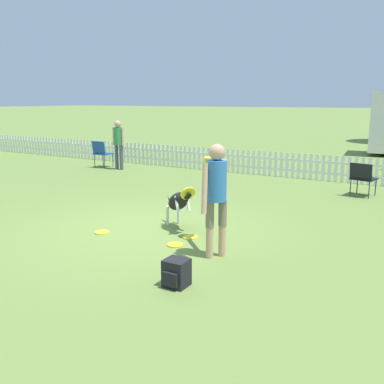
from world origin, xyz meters
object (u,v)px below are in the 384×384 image
(leaping_dog, at_px, (179,201))
(frisbee_near_dog, at_px, (102,232))
(backpack_on_grass, at_px, (176,273))
(folding_chair_blue_left, at_px, (101,152))
(frisbee_near_handler, at_px, (175,245))
(spectator_standing, at_px, (118,140))
(handler_person, at_px, (216,187))
(folding_chair_center, at_px, (363,176))
(frisbee_midfield, at_px, (190,237))

(leaping_dog, distance_m, frisbee_near_dog, 1.41)
(frisbee_near_dog, bearing_deg, leaping_dog, 40.92)
(backpack_on_grass, xyz_separation_m, folding_chair_blue_left, (-7.08, 6.56, 0.37))
(frisbee_near_handler, distance_m, spectator_standing, 7.74)
(handler_person, distance_m, folding_chair_blue_left, 8.86)
(leaping_dog, distance_m, folding_chair_blue_left, 7.42)
(frisbee_near_dog, xyz_separation_m, folding_chair_center, (3.32, 5.19, 0.46))
(backpack_on_grass, bearing_deg, frisbee_near_dog, 152.74)
(spectator_standing, bearing_deg, folding_chair_center, 174.39)
(spectator_standing, bearing_deg, frisbee_near_handler, 132.22)
(frisbee_near_handler, xyz_separation_m, frisbee_midfield, (0.01, 0.45, 0.00))
(handler_person, bearing_deg, spectator_standing, 86.35)
(folding_chair_blue_left, bearing_deg, frisbee_near_handler, 138.50)
(frisbee_midfield, relative_size, folding_chair_blue_left, 0.28)
(handler_person, distance_m, folding_chair_center, 5.33)
(leaping_dog, height_order, backpack_on_grass, leaping_dog)
(leaping_dog, bearing_deg, handler_person, 90.48)
(handler_person, height_order, folding_chair_blue_left, handler_person)
(backpack_on_grass, distance_m, folding_chair_center, 6.44)
(folding_chair_center, bearing_deg, frisbee_near_handler, 80.73)
(frisbee_near_dog, bearing_deg, spectator_standing, 127.29)
(frisbee_near_handler, xyz_separation_m, backpack_on_grass, (0.80, -1.23, 0.15))
(frisbee_midfield, relative_size, spectator_standing, 0.16)
(frisbee_near_dog, bearing_deg, handler_person, 0.43)
(handler_person, height_order, frisbee_near_dog, handler_person)
(frisbee_near_handler, distance_m, folding_chair_blue_left, 8.25)
(frisbee_near_handler, relative_size, frisbee_near_dog, 1.00)
(spectator_standing, bearing_deg, frisbee_midfield, 134.74)
(folding_chair_blue_left, height_order, folding_chair_center, folding_chair_blue_left)
(backpack_on_grass, bearing_deg, spectator_standing, 134.04)
(frisbee_near_dog, height_order, frisbee_midfield, same)
(frisbee_near_handler, bearing_deg, handler_person, -5.59)
(frisbee_midfield, bearing_deg, folding_chair_center, 67.91)
(frisbee_near_dog, relative_size, frisbee_midfield, 1.00)
(frisbee_near_handler, xyz_separation_m, frisbee_near_dog, (-1.42, -0.09, 0.00))
(spectator_standing, bearing_deg, handler_person, 135.36)
(frisbee_near_handler, height_order, folding_chair_blue_left, folding_chair_blue_left)
(leaping_dog, xyz_separation_m, backpack_on_grass, (1.21, -2.01, -0.33))
(frisbee_near_handler, height_order, backpack_on_grass, backpack_on_grass)
(frisbee_near_handler, relative_size, spectator_standing, 0.16)
(handler_person, bearing_deg, backpack_on_grass, -139.59)
(frisbee_near_dog, distance_m, folding_chair_blue_left, 7.30)
(handler_person, height_order, spectator_standing, handler_person)
(frisbee_near_dog, xyz_separation_m, frisbee_midfield, (1.42, 0.53, 0.00))
(folding_chair_blue_left, height_order, spectator_standing, spectator_standing)
(folding_chair_blue_left, bearing_deg, leaping_dog, 141.01)
(frisbee_near_dog, height_order, folding_chair_center, folding_chair_center)
(frisbee_near_dog, xyz_separation_m, folding_chair_blue_left, (-4.86, 5.42, 0.52))
(handler_person, relative_size, frisbee_midfield, 6.52)
(leaping_dog, bearing_deg, frisbee_near_handler, 65.23)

